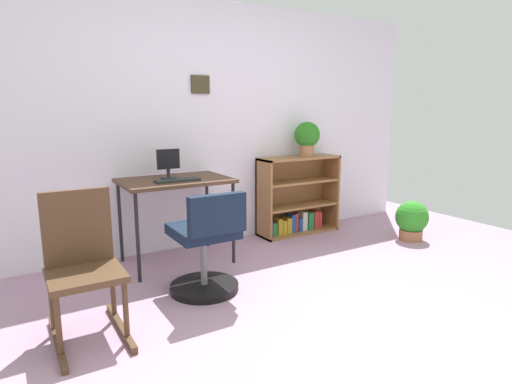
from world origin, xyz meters
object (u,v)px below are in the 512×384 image
object	(u,v)px
monitor	(168,164)
bookshelf_low	(296,200)
rocking_chair	(83,264)
potted_plant_on_shelf	(307,137)
office_chair	(206,249)
potted_plant_floor	(412,219)
desk	(175,186)
keyboard	(177,180)

from	to	relation	value
monitor	bookshelf_low	distance (m)	1.61
rocking_chair	potted_plant_on_shelf	bearing A→B (deg)	23.06
office_chair	monitor	bearing A→B (deg)	88.78
bookshelf_low	potted_plant_floor	distance (m)	1.23
bookshelf_low	desk	bearing A→B (deg)	-171.20
monitor	office_chair	bearing A→B (deg)	-91.22
keyboard	rocking_chair	size ratio (longest dim) A/B	0.43
monitor	bookshelf_low	world-z (taller)	monitor
potted_plant_floor	monitor	bearing A→B (deg)	163.48
keyboard	rocking_chair	world-z (taller)	rocking_chair
keyboard	potted_plant_floor	size ratio (longest dim) A/B	0.91
rocking_chair	potted_plant_on_shelf	size ratio (longest dim) A/B	2.36
keyboard	rocking_chair	xyz separation A→B (m)	(-0.90, -0.76, -0.32)
office_chair	bookshelf_low	distance (m)	1.81
potted_plant_floor	desk	bearing A→B (deg)	164.72
desk	keyboard	bearing A→B (deg)	-100.65
office_chair	potted_plant_on_shelf	size ratio (longest dim) A/B	2.11
desk	potted_plant_floor	bearing A→B (deg)	-15.28
monitor	rocking_chair	distance (m)	1.38
keyboard	rocking_chair	bearing A→B (deg)	-139.66
bookshelf_low	rocking_chair	bearing A→B (deg)	-155.05
monitor	office_chair	size ratio (longest dim) A/B	0.33
office_chair	potted_plant_on_shelf	distance (m)	1.99
office_chair	potted_plant_floor	distance (m)	2.40
desk	rocking_chair	size ratio (longest dim) A/B	1.05
rocking_chair	bookshelf_low	size ratio (longest dim) A/B	0.95
office_chair	rocking_chair	size ratio (longest dim) A/B	0.89
office_chair	keyboard	bearing A→B (deg)	87.62
desk	bookshelf_low	distance (m)	1.53
office_chair	potted_plant_floor	xyz separation A→B (m)	(2.39, 0.10, -0.12)
desk	keyboard	xyz separation A→B (m)	(-0.02, -0.13, 0.07)
desk	bookshelf_low	xyz separation A→B (m)	(1.48, 0.23, -0.33)
keyboard	monitor	bearing A→B (deg)	92.52
monitor	potted_plant_on_shelf	distance (m)	1.62
desk	office_chair	distance (m)	0.82
monitor	potted_plant_on_shelf	bearing A→B (deg)	3.90
desk	keyboard	world-z (taller)	keyboard
office_chair	potted_plant_on_shelf	bearing A→B (deg)	29.42
bookshelf_low	potted_plant_on_shelf	size ratio (longest dim) A/B	2.49
potted_plant_on_shelf	keyboard	bearing A→B (deg)	-169.39
monitor	potted_plant_floor	size ratio (longest dim) A/B	0.62
monitor	office_chair	xyz separation A→B (m)	(-0.02, -0.80, -0.54)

